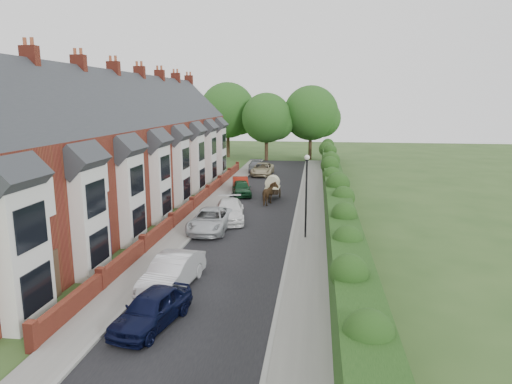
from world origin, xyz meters
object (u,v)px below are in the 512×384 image
car_silver_a (172,272)px  car_red (240,184)px  car_silver_b (211,220)px  car_green (242,188)px  car_grey (256,167)px  horse_cart (273,186)px  car_beige (263,169)px  car_white (229,210)px  horse (270,194)px  car_navy (152,309)px  lamppost (306,186)px

car_silver_a → car_red: size_ratio=1.16×
car_silver_b → car_green: (0.18, 11.20, -0.05)m
car_green → car_red: bearing=88.8°
car_grey → car_red: bearing=-97.9°
car_green → horse_cart: (2.85, -1.05, 0.49)m
horse_cart → car_grey: bearing=103.0°
car_silver_b → horse_cart: size_ratio=1.81×
car_beige → car_red: bearing=-96.3°
car_white → horse_cart: size_ratio=1.77×
horse → horse_cart: size_ratio=0.75×
car_white → car_beige: car_white is taller
car_green → horse_cart: horse_cart is taller
car_grey → horse: size_ratio=2.19×
car_navy → car_grey: 37.13m
car_green → car_grey: bearing=78.3°
car_navy → car_red: size_ratio=1.03×
car_grey → horse: 16.82m
car_silver_b → horse: bearing=69.4°
lamppost → car_navy: bearing=-114.7°
horse → car_silver_a: bearing=91.9°
horse_cart → car_silver_b: bearing=-106.6°
car_silver_b → car_red: bearing=91.5°
car_silver_a → car_red: car_silver_a is taller
lamppost → car_grey: (-6.40, 25.40, -2.63)m
car_green → car_grey: 13.21m
car_beige → horse: bearing=-81.2°
car_green → car_beige: bearing=73.7°
car_green → car_grey: car_grey is taller
car_silver_a → car_beige: bearing=95.8°
car_white → car_beige: size_ratio=1.01×
car_red → horse_cart: bearing=-55.5°
car_white → car_green: bearing=83.4°
car_white → car_red: car_white is taller
car_green → car_white: bearing=-99.9°
car_silver_b → car_green: car_silver_b is taller
car_silver_a → car_silver_b: bearing=98.8°
car_white → car_silver_b: bearing=-115.8°
car_green → horse_cart: size_ratio=1.38×
lamppost → horse_cart: bearing=105.6°
car_green → car_beige: 11.21m
car_navy → car_beige: (-0.03, 35.12, -0.00)m
car_silver_a → car_grey: (-0.67, 33.60, -0.08)m
car_navy → car_red: car_navy is taller
car_navy → car_silver_a: car_silver_a is taller
car_navy → car_silver_b: 12.74m
car_red → car_grey: bearing=77.2°
horse_cart → horse: bearing=-90.0°
car_silver_a → car_white: (0.33, 11.84, -0.03)m
car_green → car_beige: size_ratio=0.79×
car_grey → horse_cart: (3.29, -14.25, 0.49)m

